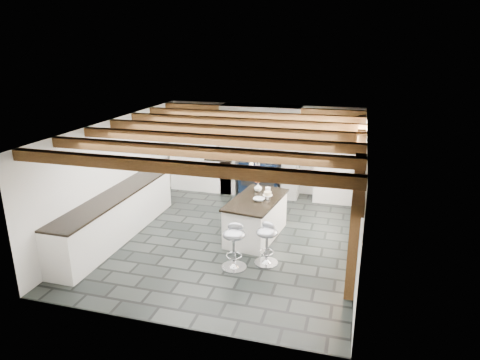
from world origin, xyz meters
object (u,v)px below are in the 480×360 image
(range_cooker, at_px, (260,177))
(kitchen_island, at_px, (256,217))
(bar_stool_near, at_px, (267,239))
(bar_stool_far, at_px, (234,241))

(range_cooker, distance_m, kitchen_island, 2.57)
(bar_stool_near, relative_size, bar_stool_far, 0.95)
(range_cooker, height_order, bar_stool_far, range_cooker)
(kitchen_island, bearing_deg, bar_stool_near, -59.29)
(range_cooker, distance_m, bar_stool_near, 3.70)
(kitchen_island, bearing_deg, range_cooker, 108.87)
(bar_stool_near, distance_m, bar_stool_far, 0.60)
(bar_stool_far, bearing_deg, kitchen_island, 81.20)
(range_cooker, distance_m, bar_stool_far, 3.90)
(bar_stool_near, height_order, bar_stool_far, bar_stool_far)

